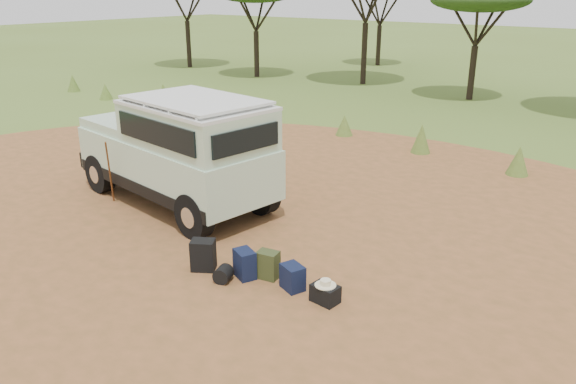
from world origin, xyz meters
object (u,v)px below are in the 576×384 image
Objects in this scene: backpack_black at (203,255)px; hard_case at (325,294)px; walking_staff at (110,173)px; backpack_olive at (268,265)px; duffel_navy at (293,277)px; safari_vehicle at (179,153)px; backpack_navy at (245,264)px.

backpack_black is 2.39m from hard_case.
walking_staff is 3.87× the size of hard_case.
duffel_navy is at bearing -15.72° from backpack_olive.
safari_vehicle reaches higher than backpack_olive.
backpack_navy is 0.41m from backpack_olive.
backpack_olive is 0.57m from duffel_navy.
backpack_olive is at bearing -10.06° from backpack_black.
backpack_black is at bearing -140.25° from backpack_navy.
walking_staff is 5.13m from backpack_olive.
walking_staff is 6.37m from hard_case.
safari_vehicle is 1.66m from walking_staff.
walking_staff is 3.30× the size of backpack_olive.
backpack_navy is 0.92m from duffel_navy.
walking_staff is at bearing 133.92° from backpack_black.
backpack_black is at bearing -28.71° from safari_vehicle.
duffel_navy is (4.44, -1.58, -1.03)m from safari_vehicle.
backpack_olive is 1.24m from hard_case.
walking_staff is at bearing -179.94° from hard_case.
backpack_black is 1.13× the size of backpack_olive.
walking_staff is 4.10m from backpack_black.
backpack_black reaches higher than backpack_navy.
backpack_olive is 1.14× the size of duffel_navy.
backpack_olive is at bearing -177.67° from hard_case.
walking_staff reaches higher than backpack_navy.
backpack_black is (2.75, -2.00, -0.96)m from safari_vehicle.
safari_vehicle is 10.71× the size of backpack_navy.
backpack_olive is (1.12, 0.46, -0.03)m from backpack_black.
backpack_olive is at bearing -57.37° from walking_staff.
backpack_black reaches higher than duffel_navy.
backpack_navy is at bearing -60.49° from walking_staff.
backpack_black is 1.21m from backpack_olive.
safari_vehicle is at bearing 147.27° from backpack_olive.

